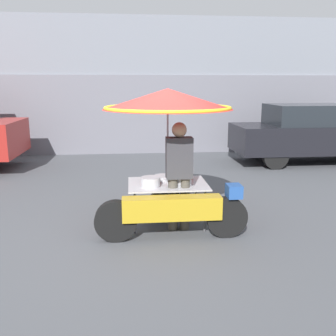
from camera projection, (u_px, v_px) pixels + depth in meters
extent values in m
plane|color=#4C4F54|center=(138.00, 234.00, 5.43)|extent=(36.00, 36.00, 0.00)
cube|color=gray|center=(132.00, 86.00, 12.30)|extent=(28.00, 2.00, 4.12)
cube|color=slate|center=(132.00, 115.00, 11.49)|extent=(23.80, 0.06, 2.40)
cylinder|color=black|center=(227.00, 217.00, 5.28)|extent=(0.58, 0.14, 0.58)
cylinder|color=black|center=(116.00, 221.00, 5.13)|extent=(0.58, 0.14, 0.58)
cube|color=#B7931E|center=(172.00, 208.00, 5.17)|extent=(1.37, 0.24, 0.32)
cube|color=#234C93|center=(234.00, 191.00, 5.21)|extent=(0.20, 0.24, 0.18)
cylinder|color=black|center=(166.00, 202.00, 6.05)|extent=(0.52, 0.14, 0.52)
cylinder|color=#515156|center=(205.00, 211.00, 5.46)|extent=(0.03, 0.03, 0.63)
cylinder|color=#515156|center=(196.00, 196.00, 6.20)|extent=(0.03, 0.03, 0.63)
cylinder|color=#515156|center=(135.00, 213.00, 5.36)|extent=(0.03, 0.03, 0.63)
cylinder|color=#515156|center=(134.00, 198.00, 6.10)|extent=(0.03, 0.03, 0.63)
cube|color=#B2B2B7|center=(168.00, 184.00, 5.71)|extent=(1.20, 0.89, 0.02)
cylinder|color=#B2B2B7|center=(168.00, 147.00, 5.58)|extent=(0.03, 0.03, 1.12)
cone|color=red|center=(168.00, 99.00, 5.43)|extent=(1.90, 1.90, 0.30)
torus|color=yellow|center=(168.00, 108.00, 5.46)|extent=(1.86, 1.86, 0.05)
cylinder|color=#B7B7BC|center=(151.00, 182.00, 5.51)|extent=(0.29, 0.29, 0.14)
cylinder|color=#939399|center=(183.00, 179.00, 5.58)|extent=(0.27, 0.27, 0.19)
cylinder|color=#B7B7BC|center=(163.00, 178.00, 5.87)|extent=(0.28, 0.28, 0.08)
cylinder|color=red|center=(187.00, 173.00, 5.96)|extent=(0.20, 0.20, 0.20)
cylinder|color=#4C473D|center=(173.00, 204.00, 5.53)|extent=(0.14, 0.14, 0.79)
cylinder|color=#4C473D|center=(185.00, 203.00, 5.55)|extent=(0.14, 0.14, 0.79)
cube|color=#38383D|center=(179.00, 158.00, 5.39)|extent=(0.38, 0.22, 0.59)
sphere|color=tan|center=(179.00, 130.00, 5.30)|extent=(0.21, 0.21, 0.21)
cylinder|color=black|center=(275.00, 157.00, 9.53)|extent=(0.65, 0.20, 0.65)
cylinder|color=black|center=(257.00, 147.00, 10.91)|extent=(0.65, 0.20, 0.65)
cube|color=black|center=(315.00, 138.00, 10.27)|extent=(4.44, 1.68, 0.73)
cube|color=#1E2328|center=(309.00, 115.00, 10.11)|extent=(2.13, 1.48, 0.55)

